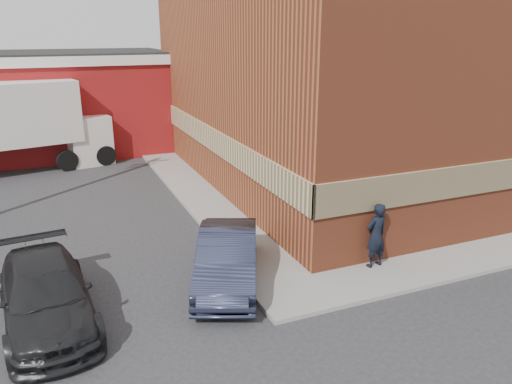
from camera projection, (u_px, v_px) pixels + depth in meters
name	position (u px, v px, depth m)	size (l,w,h in m)	color
ground	(264.00, 288.00, 13.73)	(90.00, 90.00, 0.00)	#28282B
brick_building	(353.00, 76.00, 23.29)	(14.25, 18.25, 9.36)	brown
sidewalk_south	(493.00, 253.00, 15.69)	(16.00, 1.80, 0.12)	gray
sidewalk_west	(194.00, 191.00, 21.81)	(1.80, 18.00, 0.12)	gray
warehouse	(25.00, 103.00, 28.16)	(16.30, 8.30, 5.60)	maroon
man	(376.00, 235.00, 14.44)	(0.71, 0.47, 1.95)	black
sedan	(227.00, 258.00, 13.79)	(1.60, 4.57, 1.51)	#272B42
suv_b	(46.00, 295.00, 11.92)	(2.02, 4.97, 1.44)	black
box_truck	(21.00, 120.00, 24.34)	(9.28, 4.37, 4.41)	silver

